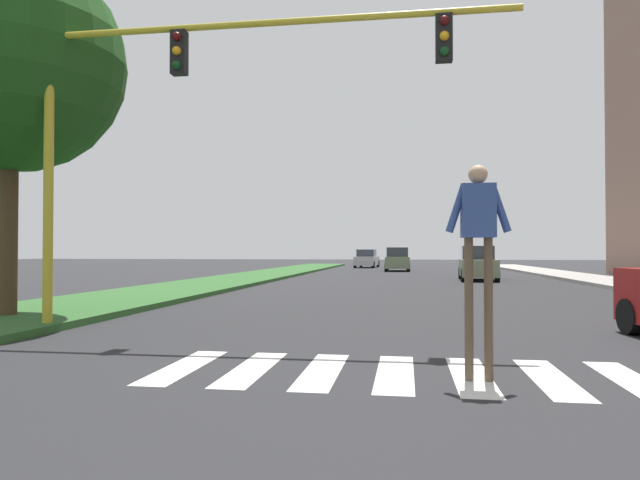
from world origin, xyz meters
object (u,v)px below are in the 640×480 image
(tree_mid, at_px, (10,61))
(sedan_midblock, at_px, (478,264))
(pedestrian_performer, at_px, (478,236))
(sedan_far_horizon, at_px, (367,259))
(traffic_light_gantry, at_px, (177,94))
(sedan_distant, at_px, (397,260))

(tree_mid, relative_size, sedan_midblock, 1.84)
(pedestrian_performer, distance_m, sedan_midblock, 23.26)
(sedan_midblock, distance_m, sedan_far_horizon, 22.49)
(traffic_light_gantry, distance_m, sedan_midblock, 21.80)
(sedan_distant, height_order, sedan_far_horizon, sedan_distant)
(traffic_light_gantry, relative_size, sedan_far_horizon, 1.96)
(traffic_light_gantry, distance_m, sedan_far_horizon, 41.56)
(pedestrian_performer, xyz_separation_m, sedan_midblock, (2.79, 23.08, -0.86))
(pedestrian_performer, relative_size, sedan_distant, 0.60)
(tree_mid, relative_size, sedan_far_horizon, 1.76)
(traffic_light_gantry, bearing_deg, tree_mid, 164.64)
(sedan_far_horizon, bearing_deg, tree_mid, -96.88)
(tree_mid, distance_m, sedan_midblock, 22.87)
(pedestrian_performer, distance_m, sedan_far_horizon, 44.63)
(sedan_midblock, bearing_deg, sedan_far_horizon, 108.44)
(tree_mid, height_order, sedan_distant, tree_mid)
(tree_mid, distance_m, sedan_distant, 33.06)
(tree_mid, bearing_deg, sedan_midblock, 57.66)
(pedestrian_performer, bearing_deg, sedan_distant, 92.33)
(tree_mid, distance_m, pedestrian_performer, 10.80)
(pedestrian_performer, bearing_deg, tree_mid, 155.55)
(traffic_light_gantry, xyz_separation_m, sedan_midblock, (7.74, 20.07, -3.54))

